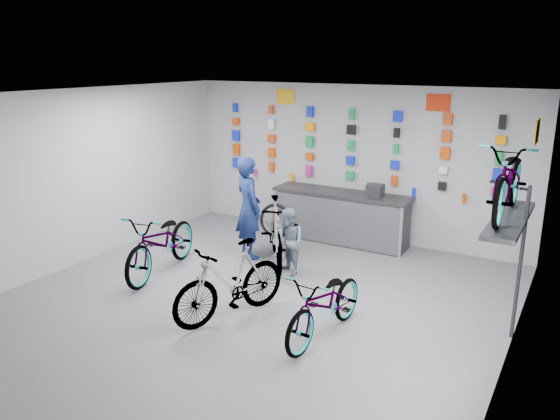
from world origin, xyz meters
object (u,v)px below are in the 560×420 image
Objects in this scene: bike_service at (276,232)px; bike_center at (230,281)px; counter at (340,218)px; customer at (289,242)px; bike_right at (326,304)px; clerk at (248,208)px; bike_left at (162,242)px.

bike_center is at bearing -111.54° from bike_service.
counter is at bearing 110.62° from bike_center.
customer reaches higher than bike_center.
customer is (-0.08, 1.78, 0.02)m from bike_center.
bike_right is 1.57× the size of customer.
bike_service reaches higher than bike_right.
clerk is at bearing 140.34° from bike_service.
bike_center is 1.02× the size of bike_right.
clerk reaches higher than bike_right.
counter is 3.74m from bike_center.
counter is at bearing 116.11° from bike_right.
bike_center is (0.02, -3.74, 0.06)m from counter.
clerk is (-1.08, -1.59, 0.43)m from counter.
customer is (1.03, -0.36, -0.35)m from clerk.
counter is 1.47× the size of clerk.
bike_left is 1.84× the size of customer.
bike_left is at bearing 174.36° from bike_right.
clerk is 1.15m from customer.
customer is at bearing -167.93° from clerk.
bike_service is at bearing 123.67° from bike_center.
clerk is (-0.61, 0.05, 0.34)m from bike_service.
bike_left is 1.94m from bike_service.
bike_right is (1.37, 0.16, -0.08)m from bike_center.
bike_service is 1.04× the size of clerk.
bike_service is at bearing 172.46° from customer.
bike_center is 1.78m from customer.
bike_left reaches higher than bike_right.
clerk reaches higher than bike_service.
bike_service is 0.70m from clerk.
counter is 3.53m from bike_left.
bike_service is 1.69× the size of customer.
bike_right is at bearing -80.90° from bike_service.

